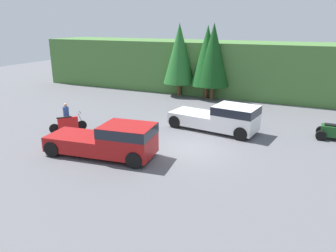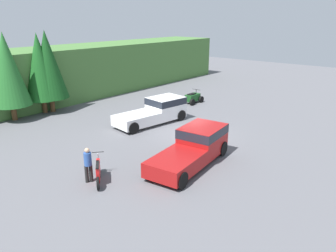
{
  "view_description": "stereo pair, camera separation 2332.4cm",
  "coord_description": "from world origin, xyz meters",
  "px_view_note": "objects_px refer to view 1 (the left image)",
  "views": [
    {
      "loc": [
        5.97,
        -15.79,
        6.72
      ],
      "look_at": [
        -1.61,
        0.7,
        0.95
      ],
      "focal_mm": 35.0,
      "sensor_mm": 36.0,
      "label": 1
    },
    {
      "loc": [
        -17.05,
        -12.21,
        7.68
      ],
      "look_at": [
        -1.61,
        0.7,
        0.95
      ],
      "focal_mm": 35.0,
      "sensor_mm": 36.0,
      "label": 2
    }
  ],
  "objects_px": {
    "dirt_bike": "(68,124)",
    "pickup_truck_red": "(111,139)",
    "quad_atv": "(334,132)",
    "rider_person": "(66,115)",
    "pickup_truck_second": "(222,117)"
  },
  "relations": [
    {
      "from": "pickup_truck_second",
      "to": "quad_atv",
      "type": "distance_m",
      "value": 6.68
    },
    {
      "from": "pickup_truck_second",
      "to": "quad_atv",
      "type": "xyz_separation_m",
      "value": [
        6.52,
        1.34,
        -0.48
      ]
    },
    {
      "from": "pickup_truck_red",
      "to": "quad_atv",
      "type": "relative_size",
      "value": 2.95
    },
    {
      "from": "pickup_truck_red",
      "to": "rider_person",
      "type": "xyz_separation_m",
      "value": [
        -5.22,
        2.57,
        0.01
      ]
    },
    {
      "from": "dirt_bike",
      "to": "rider_person",
      "type": "bearing_deg",
      "value": 90.42
    },
    {
      "from": "pickup_truck_second",
      "to": "dirt_bike",
      "type": "xyz_separation_m",
      "value": [
        -8.92,
        -4.13,
        -0.45
      ]
    },
    {
      "from": "pickup_truck_red",
      "to": "rider_person",
      "type": "relative_size",
      "value": 3.35
    },
    {
      "from": "dirt_bike",
      "to": "pickup_truck_red",
      "type": "bearing_deg",
      "value": -74.66
    },
    {
      "from": "pickup_truck_red",
      "to": "quad_atv",
      "type": "bearing_deg",
      "value": 29.38
    },
    {
      "from": "pickup_truck_second",
      "to": "dirt_bike",
      "type": "distance_m",
      "value": 9.84
    },
    {
      "from": "rider_person",
      "to": "dirt_bike",
      "type": "bearing_deg",
      "value": -103.57
    },
    {
      "from": "pickup_truck_red",
      "to": "rider_person",
      "type": "bearing_deg",
      "value": 146.91
    },
    {
      "from": "pickup_truck_second",
      "to": "quad_atv",
      "type": "bearing_deg",
      "value": 19.66
    },
    {
      "from": "pickup_truck_red",
      "to": "dirt_bike",
      "type": "distance_m",
      "value": 5.4
    },
    {
      "from": "quad_atv",
      "to": "pickup_truck_red",
      "type": "bearing_deg",
      "value": -143.55
    }
  ]
}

